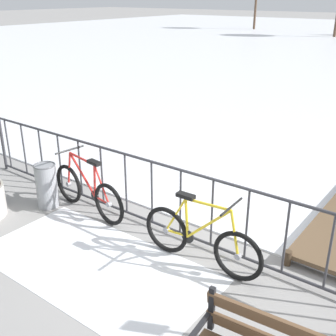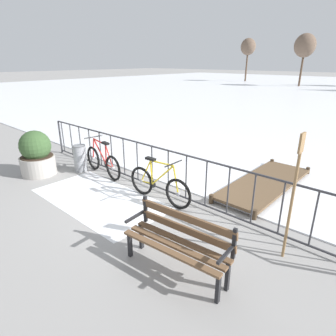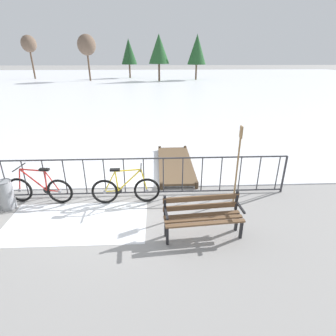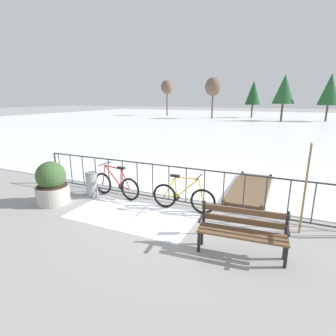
# 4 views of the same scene
# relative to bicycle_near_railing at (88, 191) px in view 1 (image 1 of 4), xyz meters

# --- Properties ---
(ground_plane) EXTENTS (160.00, 160.00, 0.00)m
(ground_plane) POSITION_rel_bicycle_near_railing_xyz_m (1.85, 0.26, -0.37)
(ground_plane) COLOR gray
(snow_patch) EXTENTS (3.15, 1.63, 0.01)m
(snow_patch) POSITION_rel_bicycle_near_railing_xyz_m (1.11, -0.94, -0.36)
(snow_patch) COLOR white
(snow_patch) RESTS_ON ground
(railing_fence) EXTENTS (9.06, 0.06, 1.07)m
(railing_fence) POSITION_rel_bicycle_near_railing_xyz_m (1.85, 0.26, 0.19)
(railing_fence) COLOR #38383D
(railing_fence) RESTS_ON ground
(bicycle_near_railing) EXTENTS (1.71, 0.52, 0.97)m
(bicycle_near_railing) POSITION_rel_bicycle_near_railing_xyz_m (0.00, 0.00, 0.00)
(bicycle_near_railing) COLOR black
(bicycle_near_railing) RESTS_ON ground
(bicycle_second) EXTENTS (1.71, 0.52, 0.97)m
(bicycle_second) POSITION_rel_bicycle_near_railing_xyz_m (2.17, -0.11, 0.00)
(bicycle_second) COLOR black
(bicycle_second) RESTS_ON ground
(trash_bin) EXTENTS (0.35, 0.35, 0.73)m
(trash_bin) POSITION_rel_bicycle_near_railing_xyz_m (-0.69, -0.24, 0.00)
(trash_bin) COLOR gray
(trash_bin) RESTS_ON ground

